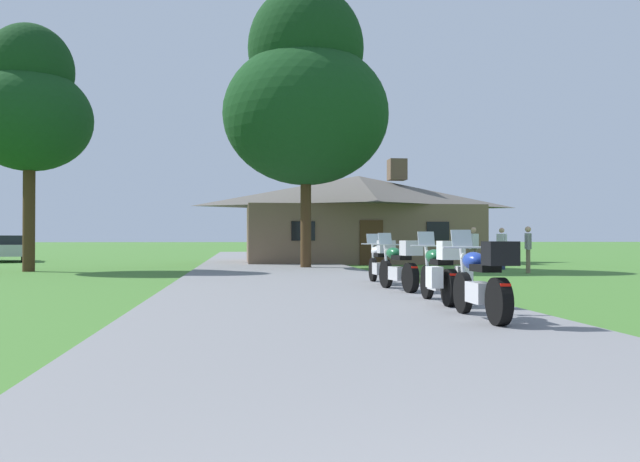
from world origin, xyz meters
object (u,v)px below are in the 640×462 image
at_px(bystander_white_shirt_near_lodge, 474,246).
at_px(tree_left_near, 30,105).
at_px(motorcycle_green_third_in_row, 400,266).
at_px(bystander_gray_shirt_by_tree, 528,247).
at_px(bystander_white_shirt_beside_signpost, 502,246).
at_px(tree_by_lodge_front, 306,95).
at_px(motorcycle_green_second_in_row, 442,273).
at_px(parked_silver_suv_far_left, 8,247).
at_px(motorcycle_white_farthest_in_row, 380,262).
at_px(motorcycle_blue_nearest_to_camera, 483,281).

relative_size(bystander_white_shirt_near_lodge, tree_left_near, 0.18).
bearing_deg(tree_left_near, motorcycle_green_third_in_row, -44.65).
distance_m(bystander_white_shirt_near_lodge, tree_left_near, 17.63).
relative_size(bystander_white_shirt_near_lodge, bystander_gray_shirt_by_tree, 1.00).
bearing_deg(tree_left_near, bystander_gray_shirt_by_tree, -10.73).
bearing_deg(bystander_white_shirt_beside_signpost, tree_by_lodge_front, -123.48).
xyz_separation_m(motorcycle_green_second_in_row, bystander_white_shirt_near_lodge, (5.34, 12.75, 0.32)).
xyz_separation_m(motorcycle_green_third_in_row, parked_silver_suv_far_left, (-15.93, 22.47, 0.16)).
xyz_separation_m(motorcycle_white_farthest_in_row, parked_silver_suv_far_left, (-16.00, 20.13, 0.16)).
height_order(motorcycle_white_farthest_in_row, bystander_gray_shirt_by_tree, bystander_gray_shirt_by_tree).
height_order(motorcycle_white_farthest_in_row, tree_by_lodge_front, tree_by_lodge_front).
xyz_separation_m(bystander_white_shirt_near_lodge, bystander_white_shirt_beside_signpost, (1.44, 0.73, 0.00)).
xyz_separation_m(motorcycle_green_second_in_row, bystander_gray_shirt_by_tree, (6.61, 10.75, 0.32)).
bearing_deg(parked_silver_suv_far_left, motorcycle_green_third_in_row, -69.47).
bearing_deg(motorcycle_green_third_in_row, bystander_white_shirt_beside_signpost, 48.91).
bearing_deg(motorcycle_green_second_in_row, parked_silver_suv_far_left, 123.05).
distance_m(motorcycle_blue_nearest_to_camera, tree_left_near, 20.77).
height_order(motorcycle_green_second_in_row, bystander_white_shirt_beside_signpost, bystander_white_shirt_beside_signpost).
xyz_separation_m(motorcycle_green_second_in_row, parked_silver_suv_far_left, (-15.96, 25.39, 0.17)).
distance_m(motorcycle_white_farthest_in_row, bystander_gray_shirt_by_tree, 8.56).
height_order(motorcycle_blue_nearest_to_camera, motorcycle_green_second_in_row, same).
height_order(motorcycle_green_second_in_row, motorcycle_green_third_in_row, same).
xyz_separation_m(motorcycle_green_third_in_row, bystander_white_shirt_beside_signpost, (6.80, 10.56, 0.31)).
bearing_deg(parked_silver_suv_far_left, motorcycle_green_second_in_row, -72.66).
bearing_deg(motorcycle_white_farthest_in_row, tree_left_near, 141.21).
height_order(bystander_white_shirt_near_lodge, parked_silver_suv_far_left, bystander_white_shirt_near_lodge).
relative_size(tree_by_lodge_front, parked_silver_suv_far_left, 2.36).
relative_size(motorcycle_blue_nearest_to_camera, bystander_gray_shirt_by_tree, 1.25).
bearing_deg(motorcycle_blue_nearest_to_camera, bystander_white_shirt_near_lodge, 70.60).
distance_m(motorcycle_green_third_in_row, tree_by_lodge_front, 13.92).
height_order(bystander_gray_shirt_by_tree, tree_left_near, tree_left_near).
distance_m(motorcycle_green_third_in_row, bystander_white_shirt_beside_signpost, 12.56).
height_order(motorcycle_green_third_in_row, motorcycle_white_farthest_in_row, same).
distance_m(motorcycle_white_farthest_in_row, tree_by_lodge_front, 11.91).
height_order(motorcycle_blue_nearest_to_camera, bystander_white_shirt_near_lodge, bystander_white_shirt_near_lodge).
bearing_deg(bystander_gray_shirt_by_tree, bystander_white_shirt_beside_signpost, -161.96).
relative_size(motorcycle_green_third_in_row, bystander_white_shirt_beside_signpost, 1.25).
distance_m(motorcycle_green_third_in_row, motorcycle_white_farthest_in_row, 2.35).
bearing_deg(parked_silver_suv_far_left, bystander_gray_shirt_by_tree, -47.78).
bearing_deg(tree_by_lodge_front, bystander_gray_shirt_by_tree, -30.62).
bearing_deg(motorcycle_green_second_in_row, tree_left_near, 129.75).
distance_m(motorcycle_blue_nearest_to_camera, motorcycle_white_farthest_in_row, 7.62).
xyz_separation_m(motorcycle_white_farthest_in_row, tree_by_lodge_front, (-0.93, 9.92, 6.51)).
xyz_separation_m(motorcycle_blue_nearest_to_camera, tree_by_lodge_front, (-0.75, 17.54, 6.51)).
height_order(motorcycle_white_farthest_in_row, tree_left_near, tree_left_near).
xyz_separation_m(motorcycle_green_second_in_row, motorcycle_white_farthest_in_row, (0.05, 5.27, 0.01)).
xyz_separation_m(motorcycle_green_third_in_row, motorcycle_white_farthest_in_row, (0.07, 2.35, 0.00)).
distance_m(motorcycle_green_second_in_row, bystander_gray_shirt_by_tree, 12.63).
bearing_deg(bystander_white_shirt_near_lodge, motorcycle_green_second_in_row, -146.57).
relative_size(bystander_gray_shirt_by_tree, tree_by_lodge_front, 0.14).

